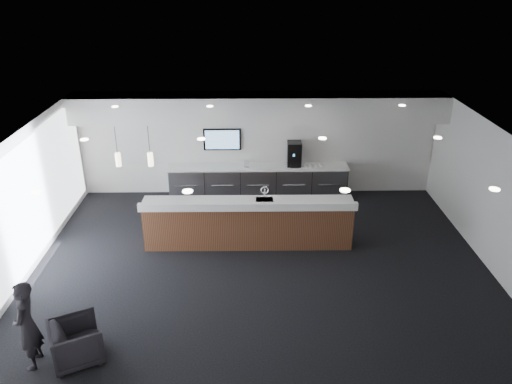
{
  "coord_description": "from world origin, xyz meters",
  "views": [
    {
      "loc": [
        -0.27,
        -9.4,
        6.1
      ],
      "look_at": [
        -0.1,
        1.3,
        1.21
      ],
      "focal_mm": 35.0,
      "sensor_mm": 36.0,
      "label": 1
    }
  ],
  "objects_px": {
    "lounge_guest": "(27,326)",
    "service_counter": "(248,223)",
    "armchair": "(76,342)",
    "coffee_machine": "(294,154)"
  },
  "relations": [
    {
      "from": "coffee_machine",
      "to": "armchair",
      "type": "distance_m",
      "value": 7.8
    },
    {
      "from": "service_counter",
      "to": "lounge_guest",
      "type": "xyz_separation_m",
      "value": [
        -3.59,
        -3.88,
        0.22
      ]
    },
    {
      "from": "service_counter",
      "to": "coffee_machine",
      "type": "bearing_deg",
      "value": 64.84
    },
    {
      "from": "armchair",
      "to": "lounge_guest",
      "type": "relative_size",
      "value": 0.51
    },
    {
      "from": "service_counter",
      "to": "armchair",
      "type": "distance_m",
      "value": 4.76
    },
    {
      "from": "lounge_guest",
      "to": "service_counter",
      "type": "bearing_deg",
      "value": 131.64
    },
    {
      "from": "service_counter",
      "to": "lounge_guest",
      "type": "distance_m",
      "value": 5.29
    },
    {
      "from": "armchair",
      "to": "lounge_guest",
      "type": "height_order",
      "value": "lounge_guest"
    },
    {
      "from": "armchair",
      "to": "lounge_guest",
      "type": "distance_m",
      "value": 0.83
    },
    {
      "from": "coffee_machine",
      "to": "lounge_guest",
      "type": "height_order",
      "value": "coffee_machine"
    }
  ]
}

